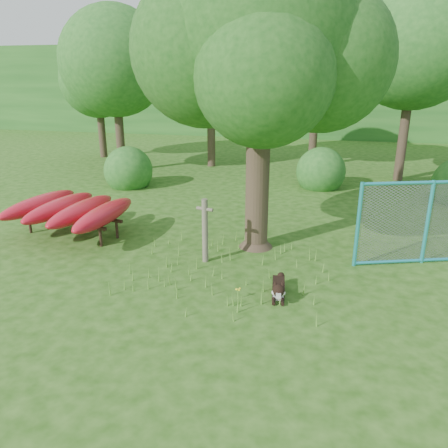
% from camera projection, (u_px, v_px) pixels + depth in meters
% --- Properties ---
extents(ground, '(80.00, 80.00, 0.00)m').
position_uv_depth(ground, '(200.00, 291.00, 8.49)').
color(ground, '#1E480E').
rests_on(ground, ground).
extents(oak_tree, '(5.62, 4.95, 6.88)m').
position_uv_depth(oak_tree, '(260.00, 45.00, 9.25)').
color(oak_tree, '#35281D').
rests_on(oak_tree, ground).
extents(wooden_post, '(0.40, 0.16, 1.45)m').
position_uv_depth(wooden_post, '(205.00, 229.00, 9.61)').
color(wooden_post, brown).
rests_on(wooden_post, ground).
extents(kayak_rack, '(2.95, 3.16, 0.94)m').
position_uv_depth(kayak_rack, '(71.00, 209.00, 11.21)').
color(kayak_rack, black).
rests_on(kayak_rack, ground).
extents(husky_dog, '(0.33, 1.02, 0.45)m').
position_uv_depth(husky_dog, '(279.00, 289.00, 8.24)').
color(husky_dog, black).
rests_on(husky_dog, ground).
extents(fence_section, '(3.07, 1.16, 3.14)m').
position_uv_depth(fence_section, '(427.00, 223.00, 9.48)').
color(fence_section, '#29A6C0').
rests_on(fence_section, ground).
extents(wildflower_clump, '(0.10, 0.09, 0.22)m').
position_uv_depth(wildflower_clump, '(238.00, 290.00, 8.14)').
color(wildflower_clump, '#5F9A32').
rests_on(wildflower_clump, ground).
extents(bg_tree_a, '(4.40, 4.40, 6.70)m').
position_uv_depth(bg_tree_a, '(114.00, 62.00, 17.68)').
color(bg_tree_a, '#35281D').
rests_on(bg_tree_a, ground).
extents(bg_tree_b, '(5.20, 5.20, 8.22)m').
position_uv_depth(bg_tree_b, '(210.00, 34.00, 18.37)').
color(bg_tree_b, '#35281D').
rests_on(bg_tree_b, ground).
extents(bg_tree_c, '(4.00, 4.00, 6.12)m').
position_uv_depth(bg_tree_c, '(317.00, 72.00, 18.78)').
color(bg_tree_c, '#35281D').
rests_on(bg_tree_c, ground).
extents(bg_tree_d, '(4.80, 4.80, 7.50)m').
position_uv_depth(bg_tree_d, '(415.00, 43.00, 15.85)').
color(bg_tree_d, '#35281D').
rests_on(bg_tree_d, ground).
extents(bg_tree_f, '(3.60, 3.60, 5.55)m').
position_uv_depth(bg_tree_f, '(97.00, 81.00, 21.23)').
color(bg_tree_f, '#35281D').
rests_on(bg_tree_f, ground).
extents(shrub_left, '(1.80, 1.80, 1.80)m').
position_uv_depth(shrub_left, '(130.00, 186.00, 16.50)').
color(shrub_left, '#205D1E').
rests_on(shrub_left, ground).
extents(shrub_mid, '(1.80, 1.80, 1.80)m').
position_uv_depth(shrub_mid, '(320.00, 187.00, 16.32)').
color(shrub_mid, '#205D1E').
rests_on(shrub_mid, ground).
extents(wooded_hillside, '(80.00, 12.00, 6.00)m').
position_uv_depth(wooded_hillside, '(304.00, 89.00, 33.27)').
color(wooded_hillside, '#205D1E').
rests_on(wooded_hillside, ground).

